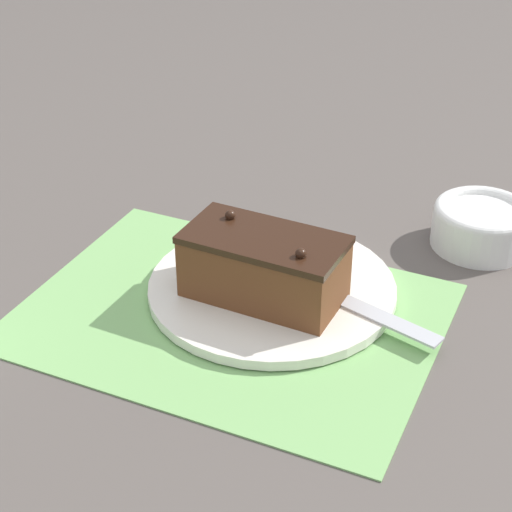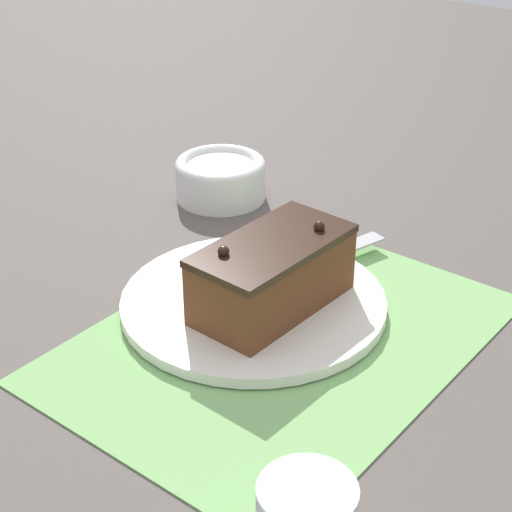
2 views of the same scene
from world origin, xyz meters
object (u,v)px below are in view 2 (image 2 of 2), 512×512
at_px(chocolate_cake, 272,274).
at_px(serving_knife, 277,271).
at_px(cake_plate, 253,302).
at_px(small_bowl, 221,177).

distance_m(chocolate_cake, serving_knife, 0.07).
distance_m(cake_plate, chocolate_cake, 0.05).
bearing_deg(small_bowl, chocolate_cake, -129.28).
distance_m(serving_knife, small_bowl, 0.25).
relative_size(cake_plate, chocolate_cake, 1.59).
relative_size(cake_plate, serving_knife, 1.25).
bearing_deg(small_bowl, serving_knife, -124.67).
height_order(chocolate_cake, serving_knife, chocolate_cake).
xyz_separation_m(serving_knife, small_bowl, (0.14, 0.20, 0.01)).
xyz_separation_m(cake_plate, small_bowl, (0.20, 0.21, 0.02)).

